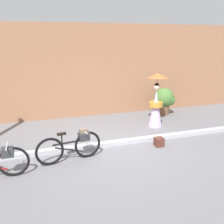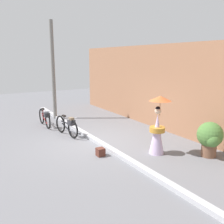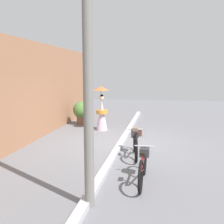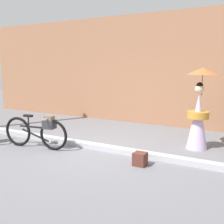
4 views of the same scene
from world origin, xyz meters
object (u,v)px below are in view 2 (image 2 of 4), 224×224
object	(u,v)px
bicycle_near_officer	(67,125)
bicycle_far_side	(45,118)
backpack_on_pavement	(100,152)
person_with_parasol	(158,127)
potted_plant_by_door	(210,137)
utility_pole	(53,71)

from	to	relation	value
bicycle_near_officer	bicycle_far_side	xyz separation A→B (m)	(-1.84, -0.36, -0.02)
bicycle_near_officer	bicycle_far_side	world-z (taller)	bicycle_near_officer
bicycle_near_officer	backpack_on_pavement	world-z (taller)	bicycle_near_officer
bicycle_far_side	person_with_parasol	xyz separation A→B (m)	(5.12, 2.15, 0.49)
potted_plant_by_door	backpack_on_pavement	bearing A→B (deg)	-121.58
bicycle_near_officer	bicycle_far_side	size ratio (longest dim) A/B	0.98
bicycle_near_officer	person_with_parasol	xyz separation A→B (m)	(3.28, 1.79, 0.48)
potted_plant_by_door	bicycle_far_side	bearing A→B (deg)	-151.28
bicycle_far_side	potted_plant_by_door	world-z (taller)	potted_plant_by_door
utility_pole	person_with_parasol	bearing A→B (deg)	11.09
potted_plant_by_door	backpack_on_pavement	world-z (taller)	potted_plant_by_door
bicycle_near_officer	potted_plant_by_door	xyz separation A→B (m)	(4.32, 3.01, 0.21)
bicycle_near_officer	backpack_on_pavement	size ratio (longest dim) A/B	6.65
person_with_parasol	potted_plant_by_door	size ratio (longest dim) A/B	1.71
bicycle_near_officer	potted_plant_by_door	world-z (taller)	potted_plant_by_door
bicycle_near_officer	utility_pole	distance (m)	3.74
person_with_parasol	backpack_on_pavement	xyz separation A→B (m)	(-0.74, -1.67, -0.76)
bicycle_far_side	utility_pole	world-z (taller)	utility_pole
bicycle_near_officer	backpack_on_pavement	bearing A→B (deg)	2.56
person_with_parasol	utility_pole	xyz separation A→B (m)	(-6.41, -1.26, 1.51)
backpack_on_pavement	utility_pole	distance (m)	6.12
bicycle_far_side	utility_pole	bearing A→B (deg)	145.20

